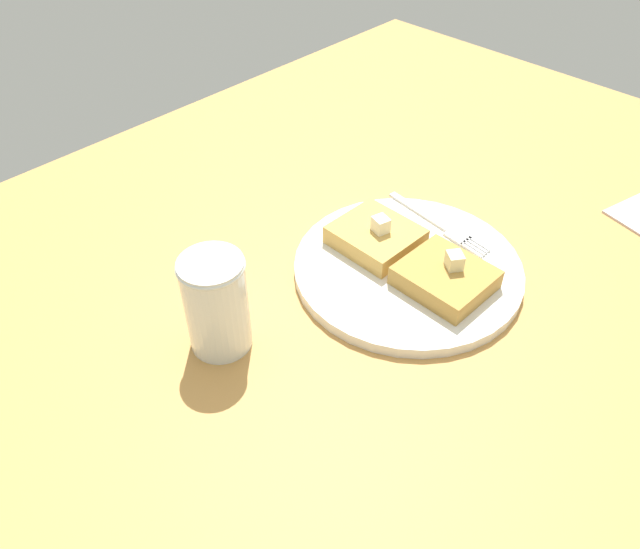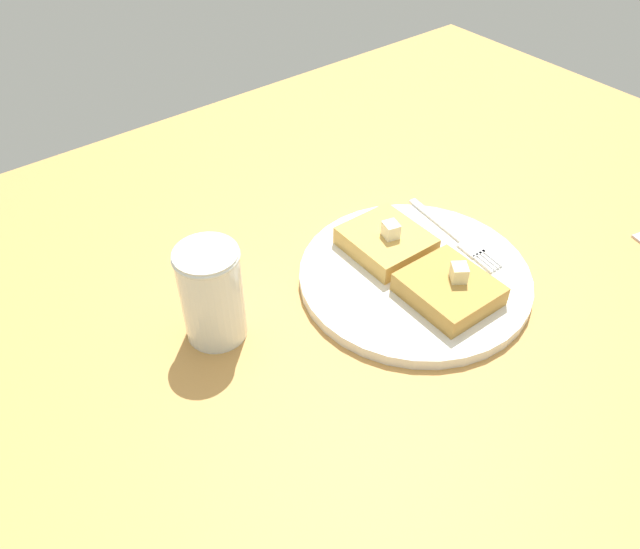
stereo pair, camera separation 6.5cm
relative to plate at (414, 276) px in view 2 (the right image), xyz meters
The scene contains 8 objects.
table_surface 7.56cm from the plate, 122.50° to the right, with size 111.74×111.74×2.31cm, color #BC8644.
plate is the anchor object (origin of this frame).
toast_slice_left 5.34cm from the plate, behind, with size 9.27×8.39×2.32cm, color #B0833A.
toast_slice_middle 5.34cm from the plate, ahead, with size 9.27×8.39×2.32cm, color gold.
butter_pat_primary 6.57cm from the plate, behind, with size 1.81×1.63×1.81cm, color beige.
butter_pat_secondary 5.86cm from the plate, ahead, with size 1.81×1.63×1.81cm, color #EFEBCA.
fork 8.39cm from the plate, 82.55° to the right, with size 16.06×3.34×0.36cm.
syrup_jar 23.20cm from the plate, 71.90° to the left, with size 6.55×6.55×10.81cm.
Camera 2 is at (-30.62, 46.97, 50.50)cm, focal length 35.00 mm.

